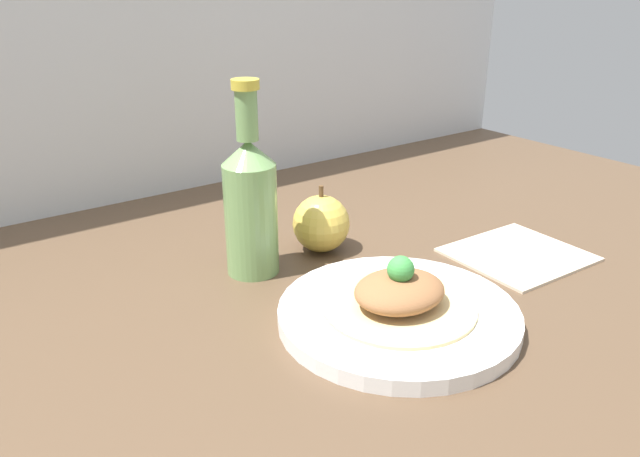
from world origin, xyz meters
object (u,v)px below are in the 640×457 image
object	(u,v)px
cider_bottle	(250,202)
apple	(321,223)
plate	(398,313)
plated_food	(399,293)

from	to	relation	value
cider_bottle	apple	world-z (taller)	cider_bottle
plate	plated_food	world-z (taller)	plated_food
plated_food	plate	bearing A→B (deg)	153.43
apple	plated_food	bearing A→B (deg)	-102.35
plate	plated_food	bearing A→B (deg)	-26.57
plated_food	apple	bearing A→B (deg)	77.65
plate	apple	xyz separation A→B (cm)	(4.64, 21.21, 2.88)
plated_food	apple	size ratio (longest dim) A/B	1.81
plated_food	apple	world-z (taller)	apple
cider_bottle	apple	bearing A→B (deg)	0.86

